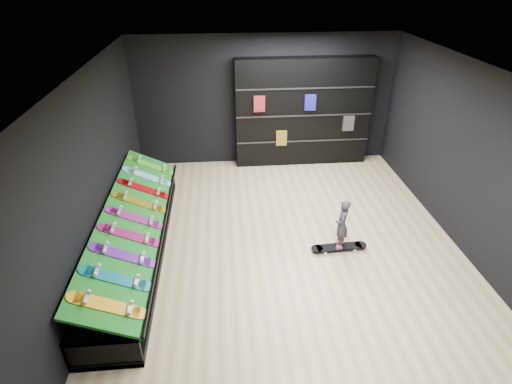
{
  "coord_description": "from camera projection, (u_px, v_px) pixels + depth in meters",
  "views": [
    {
      "loc": [
        -1.01,
        -5.51,
        4.34
      ],
      "look_at": [
        -0.5,
        0.2,
        1.0
      ],
      "focal_mm": 28.0,
      "sensor_mm": 36.0,
      "label": 1
    }
  ],
  "objects": [
    {
      "name": "floor",
      "position": [
        285.0,
        246.0,
        7.01
      ],
      "size": [
        6.0,
        7.0,
        0.01
      ],
      "primitive_type": "cube",
      "color": "tan",
      "rests_on": "ground"
    },
    {
      "name": "ceiling",
      "position": [
        293.0,
        72.0,
        5.5
      ],
      "size": [
        6.0,
        7.0,
        0.01
      ],
      "primitive_type": "cube",
      "color": "white",
      "rests_on": "ground"
    },
    {
      "name": "wall_back",
      "position": [
        265.0,
        101.0,
        9.26
      ],
      "size": [
        6.0,
        0.02,
        3.0
      ],
      "primitive_type": "cube",
      "color": "black",
      "rests_on": "ground"
    },
    {
      "name": "wall_front",
      "position": [
        358.0,
        364.0,
        3.24
      ],
      "size": [
        6.0,
        0.02,
        3.0
      ],
      "primitive_type": "cube",
      "color": "black",
      "rests_on": "ground"
    },
    {
      "name": "wall_left",
      "position": [
        92.0,
        177.0,
        6.02
      ],
      "size": [
        0.02,
        7.0,
        3.0
      ],
      "primitive_type": "cube",
      "color": "black",
      "rests_on": "ground"
    },
    {
      "name": "wall_right",
      "position": [
        471.0,
        162.0,
        6.48
      ],
      "size": [
        0.02,
        7.0,
        3.0
      ],
      "primitive_type": "cube",
      "color": "black",
      "rests_on": "ground"
    },
    {
      "name": "display_rack",
      "position": [
        135.0,
        242.0,
        6.69
      ],
      "size": [
        0.9,
        4.5,
        0.5
      ],
      "primitive_type": null,
      "color": "black",
      "rests_on": "ground"
    },
    {
      "name": "turf_ramp",
      "position": [
        134.0,
        219.0,
        6.46
      ],
      "size": [
        0.92,
        4.5,
        0.46
      ],
      "primitive_type": "cube",
      "rotation": [
        0.0,
        0.44,
        0.0
      ],
      "color": "#0E5B14",
      "rests_on": "display_rack"
    },
    {
      "name": "back_shelving",
      "position": [
        303.0,
        113.0,
        9.3
      ],
      "size": [
        3.14,
        0.37,
        2.51
      ],
      "primitive_type": "cube",
      "color": "black",
      "rests_on": "ground"
    },
    {
      "name": "floor_skateboard",
      "position": [
        339.0,
        248.0,
        6.87
      ],
      "size": [
        0.99,
        0.27,
        0.09
      ],
      "primitive_type": null,
      "rotation": [
        0.0,
        0.0,
        0.05
      ],
      "color": "black",
      "rests_on": "ground"
    },
    {
      "name": "child",
      "position": [
        341.0,
        233.0,
        6.71
      ],
      "size": [
        0.2,
        0.24,
        0.54
      ],
      "primitive_type": "imported",
      "rotation": [
        0.0,
        0.0,
        -1.91
      ],
      "color": "black",
      "rests_on": "floor_skateboard"
    },
    {
      "name": "display_board_0",
      "position": [
        108.0,
        305.0,
        4.81
      ],
      "size": [
        0.93,
        0.22,
        0.5
      ],
      "primitive_type": null,
      "rotation": [
        0.0,
        0.44,
        0.0
      ],
      "color": "orange",
      "rests_on": "turf_ramp"
    },
    {
      "name": "display_board_1",
      "position": [
        116.0,
        278.0,
        5.22
      ],
      "size": [
        0.93,
        0.22,
        0.5
      ],
      "primitive_type": null,
      "rotation": [
        0.0,
        0.44,
        0.0
      ],
      "color": "#0C8C99",
      "rests_on": "turf_ramp"
    },
    {
      "name": "display_board_2",
      "position": [
        123.0,
        255.0,
        5.63
      ],
      "size": [
        0.93,
        0.22,
        0.5
      ],
      "primitive_type": null,
      "rotation": [
        0.0,
        0.44,
        0.0
      ],
      "color": "purple",
      "rests_on": "turf_ramp"
    },
    {
      "name": "display_board_3",
      "position": [
        129.0,
        235.0,
        6.04
      ],
      "size": [
        0.93,
        0.22,
        0.5
      ],
      "primitive_type": null,
      "rotation": [
        0.0,
        0.44,
        0.0
      ],
      "color": "#E5198C",
      "rests_on": "turf_ramp"
    },
    {
      "name": "display_board_4",
      "position": [
        135.0,
        218.0,
        6.44
      ],
      "size": [
        0.93,
        0.22,
        0.5
      ],
      "primitive_type": null,
      "rotation": [
        0.0,
        0.44,
        0.0
      ],
      "color": "#2626BF",
      "rests_on": "turf_ramp"
    },
    {
      "name": "display_board_5",
      "position": [
        140.0,
        202.0,
        6.85
      ],
      "size": [
        0.93,
        0.22,
        0.5
      ],
      "primitive_type": null,
      "rotation": [
        0.0,
        0.44,
        0.0
      ],
      "color": "yellow",
      "rests_on": "turf_ramp"
    },
    {
      "name": "display_board_6",
      "position": [
        144.0,
        189.0,
        7.26
      ],
      "size": [
        0.93,
        0.22,
        0.5
      ],
      "primitive_type": null,
      "rotation": [
        0.0,
        0.44,
        0.0
      ],
      "color": "red",
      "rests_on": "turf_ramp"
    },
    {
      "name": "display_board_7",
      "position": [
        148.0,
        176.0,
        7.67
      ],
      "size": [
        0.93,
        0.22,
        0.5
      ],
      "primitive_type": null,
      "rotation": [
        0.0,
        0.44,
        0.0
      ],
      "color": "#0CB2E5",
      "rests_on": "turf_ramp"
    },
    {
      "name": "display_board_8",
      "position": [
        151.0,
        165.0,
        8.08
      ],
      "size": [
        0.93,
        0.22,
        0.5
      ],
      "primitive_type": null,
      "rotation": [
        0.0,
        0.44,
        0.0
      ],
      "color": "green",
      "rests_on": "turf_ramp"
    }
  ]
}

